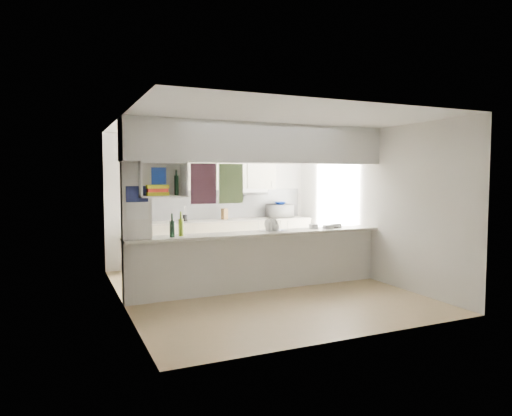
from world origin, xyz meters
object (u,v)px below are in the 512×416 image
dish_rack (273,226)px  wine_bottles (177,228)px  microwave (280,211)px  bowl (280,203)px

dish_rack → wine_bottles: (-1.58, -0.05, 0.05)m
microwave → bowl: size_ratio=2.13×
bowl → dish_rack: bearing=-119.5°
bowl → wine_bottles: bearing=-142.1°
bowl → dish_rack: bowl is taller
bowl → microwave: bearing=-122.0°
dish_rack → wine_bottles: 1.58m
bowl → wine_bottles: wine_bottles is taller
bowl → wine_bottles: 3.53m
bowl → wine_bottles: (-2.78, -2.17, -0.17)m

